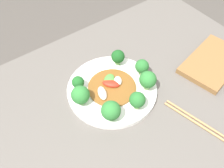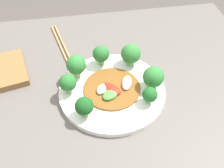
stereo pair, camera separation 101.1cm
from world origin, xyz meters
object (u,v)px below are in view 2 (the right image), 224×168
at_px(broccoli_northwest, 150,95).
at_px(broccoli_south, 101,54).
at_px(broccoli_west, 153,77).
at_px(plate, 112,91).
at_px(broccoli_east, 68,83).
at_px(broccoli_southeast, 76,65).
at_px(stirfry_center, 113,88).
at_px(broccoli_northeast, 84,106).
at_px(broccoli_southwest, 131,54).
at_px(chopsticks, 61,43).

relative_size(broccoli_northwest, broccoli_south, 0.79).
distance_m(broccoli_west, broccoli_south, 0.17).
relative_size(plate, broccoli_east, 4.90).
distance_m(broccoli_west, broccoli_southeast, 0.22).
bearing_deg(stirfry_center, broccoli_northeast, 41.21).
xyz_separation_m(broccoli_east, broccoli_southwest, (-0.19, -0.08, 0.00)).
bearing_deg(plate, broccoli_southeast, -36.96).
bearing_deg(broccoli_east, broccoli_southwest, -156.33).
height_order(plate, broccoli_south, broccoli_south).
xyz_separation_m(broccoli_west, broccoli_southeast, (0.20, -0.08, 0.00)).
distance_m(plate, broccoli_southwest, 0.13).
height_order(broccoli_west, broccoli_east, broccoli_west).
bearing_deg(broccoli_northeast, broccoli_west, -160.97).
xyz_separation_m(plate, chopsticks, (0.14, -0.25, -0.00)).
height_order(broccoli_northwest, chopsticks, broccoli_northwest).
bearing_deg(broccoli_west, broccoli_southwest, -68.53).
xyz_separation_m(plate, broccoli_east, (0.12, -0.01, 0.04)).
distance_m(broccoli_south, broccoli_southwest, 0.09).
relative_size(plate, broccoli_southwest, 4.24).
relative_size(broccoli_east, broccoli_southwest, 0.87).
bearing_deg(broccoli_northwest, stirfry_center, -34.67).
bearing_deg(broccoli_southwest, broccoli_northwest, 96.09).
xyz_separation_m(plate, broccoli_west, (-0.11, 0.01, 0.05)).
distance_m(broccoli_northwest, broccoli_west, 0.06).
xyz_separation_m(broccoli_southeast, broccoli_northeast, (-0.01, 0.15, -0.01)).
xyz_separation_m(broccoli_southeast, chopsticks, (0.04, -0.18, -0.05)).
bearing_deg(plate, chopsticks, -61.38).
relative_size(broccoli_west, broccoli_south, 1.05).
height_order(broccoli_southeast, broccoli_northeast, broccoli_southeast).
xyz_separation_m(broccoli_northeast, stirfry_center, (-0.08, -0.07, -0.03)).
bearing_deg(broccoli_southwest, broccoli_northeast, 47.61).
xyz_separation_m(broccoli_west, chopsticks, (0.25, -0.26, -0.05)).
relative_size(broccoli_east, chopsticks, 0.28).
height_order(plate, broccoli_northeast, broccoli_northeast).
relative_size(broccoli_southeast, broccoli_northeast, 1.21).
relative_size(broccoli_west, chopsticks, 0.32).
bearing_deg(chopsticks, broccoli_south, 130.59).
bearing_deg(broccoli_northeast, broccoli_south, -110.06).
bearing_deg(chopsticks, stirfry_center, 118.54).
distance_m(broccoli_west, broccoli_east, 0.23).
distance_m(broccoli_northeast, stirfry_center, 0.12).
bearing_deg(broccoli_south, stirfry_center, 98.46).
distance_m(broccoli_northwest, broccoli_southeast, 0.22).
bearing_deg(broccoli_east, broccoli_northeast, 112.52).
distance_m(plate, broccoli_west, 0.12).
relative_size(broccoli_southeast, broccoli_south, 1.11).
bearing_deg(broccoli_northeast, broccoli_east, -67.48).
relative_size(plate, stirfry_center, 1.87).
bearing_deg(plate, broccoli_northwest, 144.23).
relative_size(broccoli_northwest, broccoli_southeast, 0.71).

